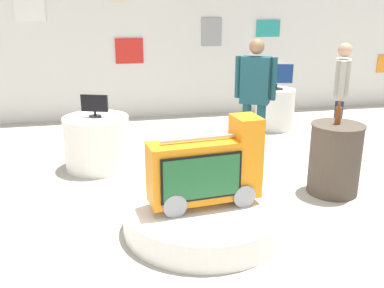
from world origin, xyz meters
name	(u,v)px	position (x,y,z in m)	size (l,w,h in m)	color
ground_plane	(211,224)	(0.00, 0.00, 0.00)	(30.00, 30.00, 0.00)	#B2ADA3
back_wall_display	(151,31)	(0.01, 4.61, 1.65)	(12.39, 0.13, 3.30)	silver
main_display_pedestal	(204,216)	(-0.09, -0.08, 0.13)	(1.59, 1.59, 0.26)	white
novelty_firetruck_tv	(207,171)	(-0.07, -0.09, 0.61)	(1.11, 0.47, 0.86)	gray
display_pedestal_left_rear	(97,142)	(-1.10, 1.90, 0.35)	(0.88, 0.88, 0.71)	white
tv_on_left_rear	(95,105)	(-1.10, 1.89, 0.87)	(0.35, 0.17, 0.30)	black
display_pedestal_center_rear	(275,109)	(2.02, 3.25, 0.35)	(0.68, 0.68, 0.71)	white
tv_on_center_rear	(277,75)	(2.02, 3.24, 0.96)	(0.54, 0.24, 0.46)	black
side_table_round	(335,158)	(1.61, 0.46, 0.43)	(0.61, 0.61, 0.84)	#4C4238
bottle_on_side_table	(338,115)	(1.60, 0.48, 0.94)	(0.07, 0.07, 0.27)	brown
shopper_browsing_near_truck	(255,93)	(1.02, 1.62, 1.00)	(0.49, 0.37, 1.71)	#194751
shopper_browsing_rear	(341,90)	(2.42, 1.83, 0.95)	(0.37, 0.49, 1.62)	#1E233F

